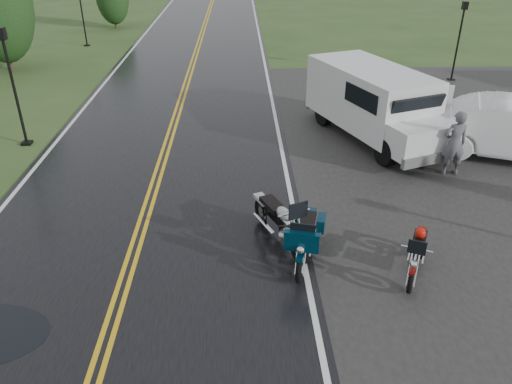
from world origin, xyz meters
TOP-DOWN VIEW (x-y plane):
  - ground at (0.00, 0.00)m, footprint 120.00×120.00m
  - road at (0.00, 10.00)m, footprint 8.00×100.00m
  - motorcycle_red at (5.80, -0.56)m, footprint 1.43×2.04m
  - motorcycle_teal at (3.63, -0.14)m, footprint 1.34×2.36m
  - motorcycle_silver at (3.67, 0.46)m, footprint 1.76×2.56m
  - van_white at (6.85, 5.41)m, footprint 4.37×6.58m
  - person_at_van at (8.61, 4.75)m, footprint 0.74×0.52m
  - lamp_post_near_left at (-4.75, 7.49)m, footprint 0.33×0.33m
  - lamp_post_far_left at (-6.74, 22.77)m, footprint 0.31×0.31m
  - lamp_post_far_right at (12.48, 14.64)m, footprint 0.31×0.31m
  - tree_left_far at (-6.22, 28.56)m, footprint 2.26×2.26m

SIDE VIEW (x-z plane):
  - ground at x=0.00m, z-range 0.00..0.00m
  - road at x=0.00m, z-range 0.00..0.04m
  - motorcycle_red at x=5.80m, z-range 0.00..1.14m
  - motorcycle_teal at x=3.63m, z-range 0.00..1.31m
  - motorcycle_silver at x=3.67m, z-range 0.00..1.42m
  - person_at_van at x=8.61m, z-range 0.00..1.94m
  - van_white at x=6.85m, z-range 0.00..2.42m
  - tree_left_far at x=-6.22m, z-range 0.00..3.48m
  - lamp_post_far_right at x=12.48m, z-range 0.00..3.57m
  - lamp_post_far_left at x=-6.74m, z-range 0.00..3.58m
  - lamp_post_near_left at x=-4.75m, z-range 0.00..3.85m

